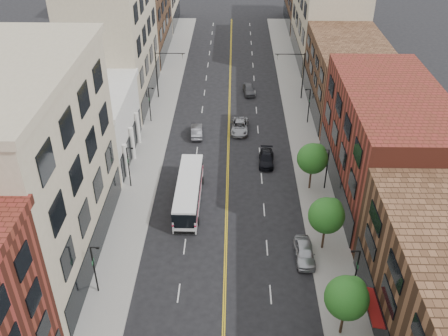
# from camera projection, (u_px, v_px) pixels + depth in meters

# --- Properties ---
(sidewalk_left) EXTENTS (4.00, 110.00, 0.15)m
(sidewalk_left) POSITION_uv_depth(u_px,v_px,m) (153.00, 139.00, 66.14)
(sidewalk_left) COLOR gray
(sidewalk_left) RESTS_ON ground
(sidewalk_right) EXTENTS (4.00, 110.00, 0.15)m
(sidewalk_right) POSITION_uv_depth(u_px,v_px,m) (304.00, 140.00, 65.80)
(sidewalk_right) COLOR gray
(sidewalk_right) RESTS_ON ground
(bldg_l_tanoffice) EXTENTS (10.00, 22.00, 18.00)m
(bldg_l_tanoffice) POSITION_uv_depth(u_px,v_px,m) (29.00, 174.00, 42.94)
(bldg_l_tanoffice) COLOR tan
(bldg_l_tanoffice) RESTS_ON ground
(bldg_l_white) EXTENTS (10.00, 14.00, 8.00)m
(bldg_l_white) POSITION_uv_depth(u_px,v_px,m) (89.00, 126.00, 60.77)
(bldg_l_white) COLOR silver
(bldg_l_white) RESTS_ON ground
(bldg_l_far_a) EXTENTS (10.00, 20.00, 18.00)m
(bldg_l_far_a) POSITION_uv_depth(u_px,v_px,m) (113.00, 41.00, 72.33)
(bldg_l_far_a) COLOR tan
(bldg_l_far_a) RESTS_ON ground
(bldg_l_far_b) EXTENTS (10.00, 20.00, 15.00)m
(bldg_l_far_b) POSITION_uv_depth(u_px,v_px,m) (137.00, 12.00, 89.94)
(bldg_l_far_b) COLOR #513420
(bldg_l_far_b) RESTS_ON ground
(bldg_r_mid) EXTENTS (10.00, 22.00, 12.00)m
(bldg_r_mid) POSITION_uv_depth(u_px,v_px,m) (386.00, 144.00, 53.22)
(bldg_r_mid) COLOR maroon
(bldg_r_mid) RESTS_ON ground
(bldg_r_far_a) EXTENTS (10.00, 20.00, 10.00)m
(bldg_r_far_a) POSITION_uv_depth(u_px,v_px,m) (348.00, 76.00, 71.40)
(bldg_r_far_a) COLOR #513420
(bldg_r_far_a) RESTS_ON ground
(bldg_r_far_b) EXTENTS (10.00, 22.00, 14.00)m
(bldg_r_far_b) POSITION_uv_depth(u_px,v_px,m) (327.00, 20.00, 87.95)
(bldg_r_far_b) COLOR tan
(bldg_r_far_b) RESTS_ON ground
(tree_r_1) EXTENTS (3.40, 3.40, 5.59)m
(tree_r_1) POSITION_uv_depth(u_px,v_px,m) (348.00, 296.00, 37.63)
(tree_r_1) COLOR black
(tree_r_1) RESTS_ON sidewalk_right
(tree_r_2) EXTENTS (3.40, 3.40, 5.59)m
(tree_r_2) POSITION_uv_depth(u_px,v_px,m) (327.00, 214.00, 46.03)
(tree_r_2) COLOR black
(tree_r_2) RESTS_ON sidewalk_right
(tree_r_3) EXTENTS (3.40, 3.40, 5.59)m
(tree_r_3) POSITION_uv_depth(u_px,v_px,m) (313.00, 158.00, 54.43)
(tree_r_3) COLOR black
(tree_r_3) RESTS_ON sidewalk_right
(lamp_l_1) EXTENTS (0.81, 0.55, 5.05)m
(lamp_l_1) POSITION_uv_depth(u_px,v_px,m) (95.00, 267.00, 41.91)
(lamp_l_1) COLOR black
(lamp_l_1) RESTS_ON sidewalk_left
(lamp_l_2) EXTENTS (0.81, 0.55, 5.05)m
(lamp_l_2) POSITION_uv_depth(u_px,v_px,m) (129.00, 165.00, 55.35)
(lamp_l_2) COLOR black
(lamp_l_2) RESTS_ON sidewalk_left
(lamp_l_3) EXTENTS (0.81, 0.55, 5.05)m
(lamp_l_3) POSITION_uv_depth(u_px,v_px,m) (150.00, 103.00, 68.78)
(lamp_l_3) COLOR black
(lamp_l_3) RESTS_ON sidewalk_left
(lamp_r_1) EXTENTS (0.81, 0.55, 5.05)m
(lamp_r_1) POSITION_uv_depth(u_px,v_px,m) (356.00, 271.00, 41.53)
(lamp_r_1) COLOR black
(lamp_r_1) RESTS_ON sidewalk_right
(lamp_r_2) EXTENTS (0.81, 0.55, 5.05)m
(lamp_r_2) POSITION_uv_depth(u_px,v_px,m) (327.00, 167.00, 54.97)
(lamp_r_2) COLOR black
(lamp_r_2) RESTS_ON sidewalk_right
(lamp_r_3) EXTENTS (0.81, 0.55, 5.05)m
(lamp_r_3) POSITION_uv_depth(u_px,v_px,m) (309.00, 104.00, 68.41)
(lamp_r_3) COLOR black
(lamp_r_3) RESTS_ON sidewalk_right
(signal_mast_left) EXTENTS (4.49, 0.18, 7.20)m
(signal_mast_left) POSITION_uv_depth(u_px,v_px,m) (161.00, 69.00, 74.58)
(signal_mast_left) COLOR black
(signal_mast_left) RESTS_ON sidewalk_left
(signal_mast_right) EXTENTS (4.49, 0.18, 7.20)m
(signal_mast_right) POSITION_uv_depth(u_px,v_px,m) (299.00, 70.00, 74.23)
(signal_mast_right) COLOR black
(signal_mast_right) RESTS_ON sidewalk_right
(city_bus) EXTENTS (2.72, 11.08, 2.84)m
(city_bus) POSITION_uv_depth(u_px,v_px,m) (189.00, 190.00, 53.50)
(city_bus) COLOR silver
(city_bus) RESTS_ON ground
(car_parked_far) EXTENTS (1.84, 4.44, 1.50)m
(car_parked_far) POSITION_uv_depth(u_px,v_px,m) (304.00, 252.00, 46.66)
(car_parked_far) COLOR #AEB0B6
(car_parked_far) RESTS_ON ground
(car_lane_behind) EXTENTS (1.77, 4.32, 1.39)m
(car_lane_behind) POSITION_uv_depth(u_px,v_px,m) (197.00, 131.00, 66.64)
(car_lane_behind) COLOR #48484D
(car_lane_behind) RESTS_ON ground
(car_lane_a) EXTENTS (2.04, 4.51, 1.28)m
(car_lane_a) POSITION_uv_depth(u_px,v_px,m) (266.00, 159.00, 60.86)
(car_lane_a) COLOR black
(car_lane_a) RESTS_ON ground
(car_lane_b) EXTENTS (2.56, 5.12, 1.39)m
(car_lane_b) POSITION_uv_depth(u_px,v_px,m) (240.00, 126.00, 67.75)
(car_lane_b) COLOR gray
(car_lane_b) RESTS_ON ground
(car_lane_c) EXTENTS (2.12, 4.32, 1.42)m
(car_lane_c) POSITION_uv_depth(u_px,v_px,m) (249.00, 90.00, 78.00)
(car_lane_c) COLOR #494A4E
(car_lane_c) RESTS_ON ground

